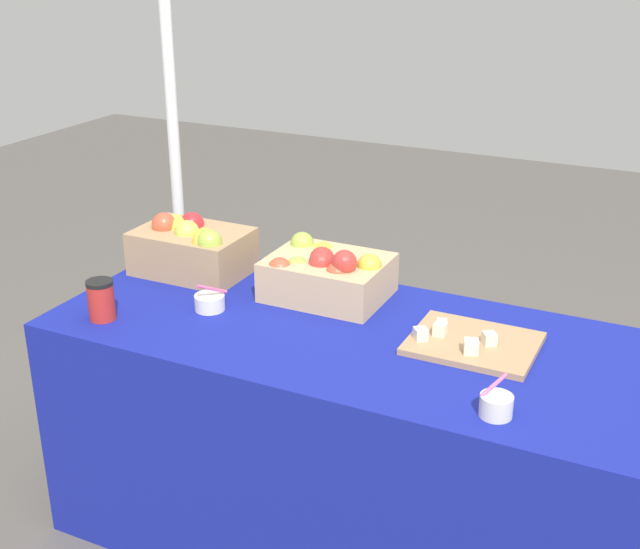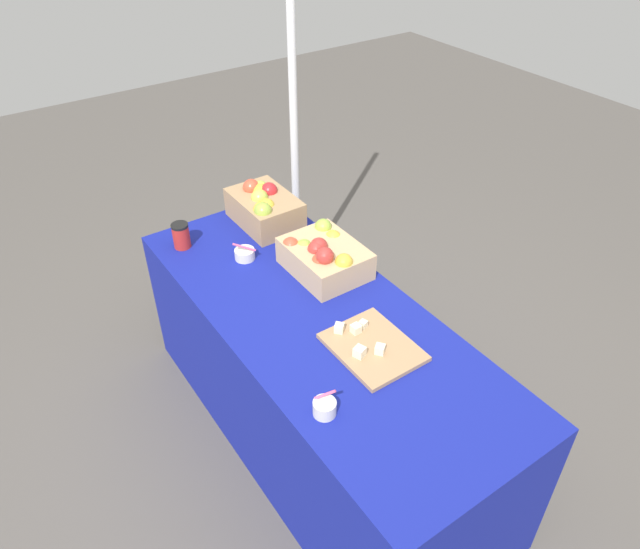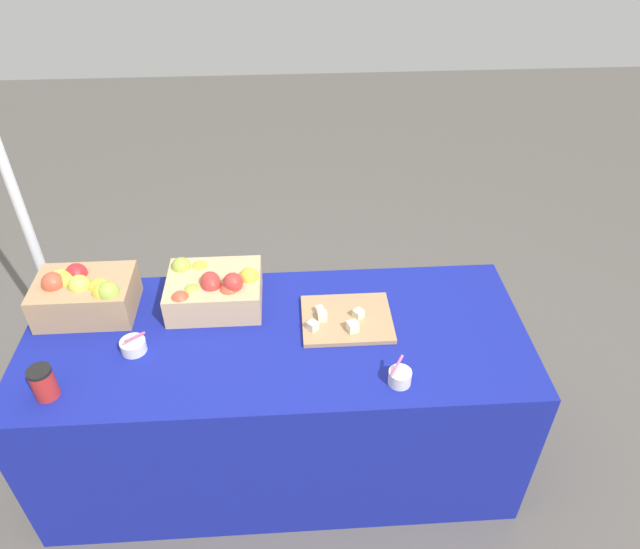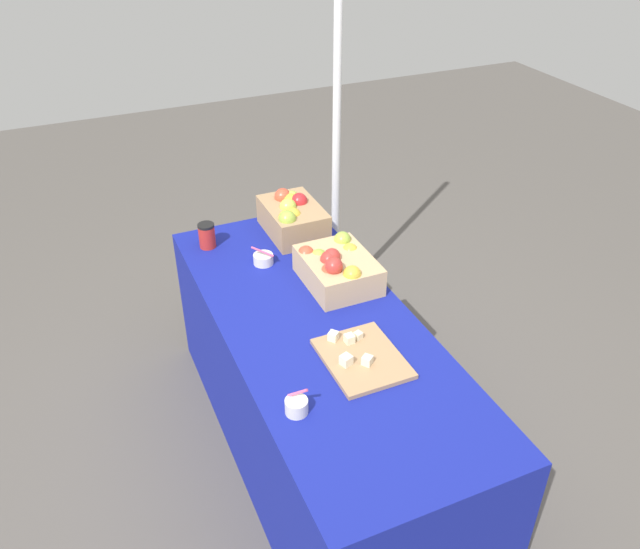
% 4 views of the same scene
% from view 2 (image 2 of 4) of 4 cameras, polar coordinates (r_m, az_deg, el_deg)
% --- Properties ---
extents(ground_plane, '(10.00, 10.00, 0.00)m').
position_cam_2_polar(ground_plane, '(2.93, -0.11, -14.91)').
color(ground_plane, '#56514C').
extents(table, '(1.90, 0.76, 0.74)m').
position_cam_2_polar(table, '(2.65, -0.12, -9.98)').
color(table, navy).
rests_on(table, ground_plane).
extents(apple_crate_left, '(0.37, 0.25, 0.20)m').
position_cam_2_polar(apple_crate_left, '(2.92, -5.42, 6.53)').
color(apple_crate_left, tan).
rests_on(apple_crate_left, table).
extents(apple_crate_middle, '(0.36, 0.29, 0.19)m').
position_cam_2_polar(apple_crate_middle, '(2.59, 0.34, 1.80)').
color(apple_crate_middle, tan).
rests_on(apple_crate_middle, table).
extents(cutting_board_front, '(0.35, 0.28, 0.06)m').
position_cam_2_polar(cutting_board_front, '(2.25, 4.94, -6.88)').
color(cutting_board_front, tan).
rests_on(cutting_board_front, table).
extents(sample_bowl_near, '(0.08, 0.08, 0.10)m').
position_cam_2_polar(sample_bowl_near, '(2.02, 0.44, -12.66)').
color(sample_bowl_near, silver).
rests_on(sample_bowl_near, table).
extents(sample_bowl_mid, '(0.09, 0.10, 0.10)m').
position_cam_2_polar(sample_bowl_mid, '(2.71, -7.24, 1.97)').
color(sample_bowl_mid, silver).
rests_on(sample_bowl_mid, table).
extents(coffee_cup, '(0.08, 0.08, 0.12)m').
position_cam_2_polar(coffee_cup, '(2.82, -13.20, 3.66)').
color(coffee_cup, red).
rests_on(coffee_cup, table).
extents(tent_pole, '(0.04, 0.04, 2.14)m').
position_cam_2_polar(tent_pole, '(3.24, -2.54, 14.53)').
color(tent_pole, white).
rests_on(tent_pole, ground_plane).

